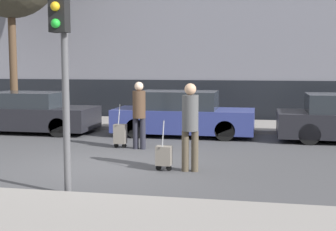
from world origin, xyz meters
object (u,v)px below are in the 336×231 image
parked_car_0 (31,113)px  parked_car_1 (182,115)px  traffic_light (62,46)px  parked_bicycle (332,116)px  trolley_left (120,134)px  trolley_right (164,156)px  pedestrian_left (139,111)px  pedestrian_right (190,121)px

parked_car_0 → parked_car_1: size_ratio=0.95×
traffic_light → parked_bicycle: traffic_light is taller
parked_car_1 → traffic_light: 7.37m
trolley_left → parked_bicycle: trolley_left is taller
trolley_left → trolley_right: bearing=-55.1°
pedestrian_left → trolley_left: 0.84m
trolley_left → pedestrian_right: size_ratio=0.64×
parked_car_1 → pedestrian_left: size_ratio=2.45×
pedestrian_left → traffic_light: 4.80m
traffic_light → parked_car_1: bearing=83.3°
parked_car_0 → pedestrian_right: 7.57m
parked_car_0 → pedestrian_left: pedestrian_left is taller
parked_car_0 → trolley_right: 7.18m
pedestrian_right → trolley_right: bearing=-179.9°
parked_bicycle → parked_car_0: bearing=-167.0°
parked_bicycle → trolley_left: bearing=-143.3°
parked_car_1 → trolley_right: (0.43, -4.89, -0.34)m
parked_car_0 → parked_car_1: (5.00, 0.21, 0.03)m
parked_car_0 → parked_bicycle: 10.02m
parked_car_0 → pedestrian_right: size_ratio=2.25×
parked_car_0 → trolley_left: 4.36m
parked_car_0 → parked_car_1: 5.01m
trolley_left → pedestrian_right: 3.35m
parked_car_0 → parked_bicycle: bearing=13.0°
pedestrian_right → trolley_right: (-0.55, -0.05, -0.74)m
pedestrian_left → parked_bicycle: pedestrian_left is taller
parked_bicycle → pedestrian_right: bearing=-118.8°
parked_car_0 → parked_car_1: bearing=2.4°
parked_car_0 → traffic_light: 8.26m
parked_car_1 → trolley_right: 4.92m
pedestrian_left → trolley_right: 2.73m
parked_car_0 → trolley_right: (5.43, -4.68, -0.31)m
parked_car_1 → pedestrian_left: pedestrian_left is taller
pedestrian_right → trolley_left: bearing=128.0°
pedestrian_left → traffic_light: traffic_light is taller
pedestrian_left → parked_bicycle: (5.49, 4.56, -0.52)m
parked_car_1 → traffic_light: size_ratio=1.23×
pedestrian_right → traffic_light: 3.23m
trolley_left → parked_bicycle: 7.52m
parked_car_1 → trolley_right: bearing=-85.0°
parked_car_0 → parked_bicycle: size_ratio=2.33×
parked_car_1 → parked_bicycle: parked_car_1 is taller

